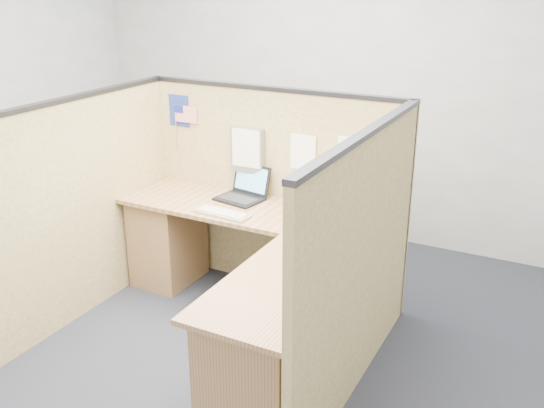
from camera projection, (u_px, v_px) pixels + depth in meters
The scene contains 13 objects.
floor at pixel (202, 347), 3.92m from camera, with size 5.00×5.00×0.00m, color black.
wall_back at pixel (339, 80), 5.29m from camera, with size 5.00×5.00×0.00m, color #929597.
cubicle_partitions at pixel (233, 215), 4.01m from camera, with size 2.06×1.83×1.53m.
l_desk at pixel (248, 281), 3.94m from camera, with size 1.95×1.75×0.73m.
laptop at pixel (243, 190), 4.41m from camera, with size 0.35×0.35×0.23m.
keyboard at pixel (222, 213), 4.11m from camera, with size 0.41×0.16×0.03m.
mouse at pixel (329, 233), 3.76m from camera, with size 0.11×0.07×0.05m, color #BCBCC1.
hand_forearm at pixel (321, 239), 3.64m from camera, with size 0.11×0.39×0.08m.
blue_poster at pixel (179, 111), 4.62m from camera, with size 0.18×0.00×0.24m, color navy.
american_flag at pixel (183, 115), 4.60m from camera, with size 0.20×0.01×0.34m.
file_holder at pixel (247, 150), 4.41m from camera, with size 0.26×0.05×0.33m.
paper_left at pixel (303, 152), 4.23m from camera, with size 0.20×0.00×0.25m, color white.
paper_right at pixel (353, 158), 4.07m from camera, with size 0.22×0.00×0.28m, color white.
Camera 1 is at (1.95, -2.75, 2.25)m, focal length 40.00 mm.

